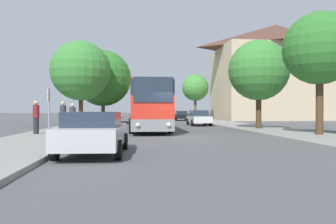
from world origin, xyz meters
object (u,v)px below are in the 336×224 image
Objects in this scene: parked_car_right_far at (181,115)px; parked_car_left_curb at (94,132)px; bus_stop_sign at (49,107)px; bus_rear at (142,108)px; bus_middle at (144,107)px; pedestrian_waiting_far at (72,119)px; pedestrian_walking_back at (36,117)px; tree_left_near at (103,78)px; tree_right_far at (195,88)px; pedestrian_waiting_near at (63,117)px; tree_left_far at (81,71)px; bus_front at (149,106)px; parked_car_right_near at (199,118)px; tree_right_mid at (259,70)px; tree_right_near at (320,49)px.

parked_car_left_curb is at bearing 78.81° from parked_car_right_far.
parked_car_left_curb is 6.11m from bus_stop_sign.
bus_rear reaches higher than bus_stop_sign.
bus_middle is 28.55m from parked_car_left_curb.
parked_car_left_curb is 7.80m from pedestrian_waiting_far.
bus_rear is 5.70× the size of pedestrian_walking_back.
tree_right_far is (12.69, 14.01, 0.00)m from tree_left_near.
pedestrian_walking_back reaches higher than parked_car_right_far.
tree_left_far is (-0.94, 12.07, 4.09)m from pedestrian_waiting_near.
parked_car_left_curb is 2.36× the size of pedestrian_waiting_near.
parked_car_right_near is at bearing 52.60° from bus_front.
bus_rear is 2.45× the size of parked_car_left_curb.
tree_left_near is (-4.64, -19.76, 3.14)m from bus_rear.
tree_left_near reaches higher than parked_car_right_far.
bus_front reaches higher than bus_rear.
bus_front is 2.76× the size of parked_car_left_curb.
bus_middle is 10.79m from tree_left_far.
pedestrian_waiting_near is at bearing -99.29° from bus_rear.
parked_car_right_far is 15.10m from tree_left_near.
parked_car_left_curb is 35.87m from parked_car_right_far.
bus_middle is 20.99m from pedestrian_waiting_near.
tree_right_mid is at bearing 111.77° from parked_car_right_near.
bus_middle is 1.10× the size of bus_rear.
tree_right_near is 0.99× the size of tree_right_far.
parked_car_right_far is 1.62× the size of bus_stop_sign.
bus_rear is 2.38× the size of parked_car_right_near.
tree_right_near is at bearing 98.71° from parked_car_right_far.
bus_stop_sign is 1.29× the size of pedestrian_walking_back.
pedestrian_waiting_far is (-4.70, -36.74, -0.76)m from bus_rear.
parked_car_left_curb is 1.11× the size of parked_car_right_far.
tree_left_far is (0.52, 12.22, 4.08)m from pedestrian_walking_back.
bus_front is 1.56× the size of tree_left_near.
tree_left_near is 1.19× the size of tree_right_mid.
tree_left_far is at bearing -105.51° from bus_rear.
tree_left_near is 1.15× the size of tree_right_near.
tree_left_near is (0.07, 16.98, 3.90)m from pedestrian_waiting_far.
parked_car_left_curb is 0.64× the size of tree_right_far.
pedestrian_walking_back is 17.10m from tree_left_near.
parked_car_right_near is 2.39× the size of pedestrian_walking_back.
pedestrian_waiting_far is at bearing 63.30° from pedestrian_walking_back.
parked_car_right_far is at bearing 47.85° from bus_middle.
tree_left_near reaches higher than pedestrian_waiting_near.
tree_right_near reaches higher than parked_car_left_curb.
tree_right_far is at bearing 71.71° from bus_front.
pedestrian_waiting_far is (-10.08, -27.47, 0.30)m from parked_car_right_far.
bus_rear is at bearing 76.79° from tree_left_near.
parked_car_right_near is (5.15, 6.79, -1.06)m from bus_front.
pedestrian_waiting_near is 14.99m from tree_right_near.
pedestrian_waiting_far is at bearing -128.60° from bus_front.
parked_car_right_far is 0.58× the size of tree_right_near.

